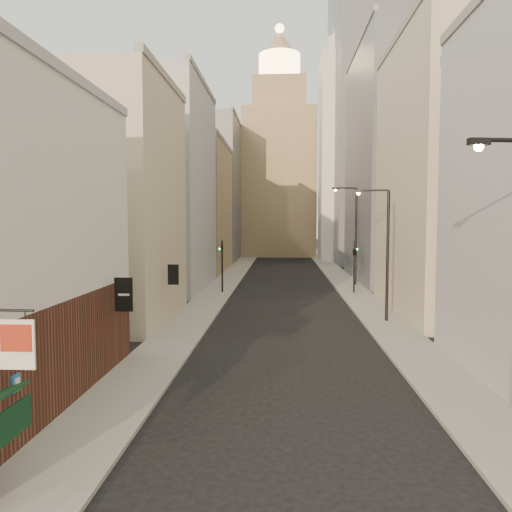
{
  "coord_description": "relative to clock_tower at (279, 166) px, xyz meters",
  "views": [
    {
      "loc": [
        -0.34,
        -7.38,
        6.84
      ],
      "look_at": [
        -1.89,
        22.08,
        4.75
      ],
      "focal_mm": 35.0,
      "sensor_mm": 36.0,
      "label": 1
    }
  ],
  "objects": [
    {
      "name": "left_bldg_wingrid",
      "position": [
        -11.0,
        -12.0,
        -5.63
      ],
      "size": [
        8.0,
        20.0,
        24.0
      ],
      "primitive_type": "cube",
      "color": "gray",
      "rests_on": "ground"
    },
    {
      "name": "traffic_light_right",
      "position": [
        7.38,
        -52.65,
        -13.87
      ],
      "size": [
        0.61,
        0.56,
        5.0
      ],
      "rotation": [
        0.0,
        0.0,
        3.18
      ],
      "color": "black",
      "rests_on": "ground"
    },
    {
      "name": "white_tower",
      "position": [
        11.0,
        -14.0,
        0.97
      ],
      "size": [
        8.0,
        8.0,
        41.5
      ],
      "color": "silver",
      "rests_on": "ground"
    },
    {
      "name": "streetlamp_far",
      "position": [
        8.1,
        -46.82,
        -11.75
      ],
      "size": [
        2.69,
        0.66,
        10.3
      ],
      "rotation": [
        0.0,
        0.0,
        0.16
      ],
      "color": "black",
      "rests_on": "ground"
    },
    {
      "name": "left_bldg_beige",
      "position": [
        -11.0,
        -66.0,
        -9.63
      ],
      "size": [
        8.0,
        12.0,
        16.0
      ],
      "primitive_type": "cube",
      "color": "#B4AA8F",
      "rests_on": "ground"
    },
    {
      "name": "left_bldg_tan",
      "position": [
        -11.0,
        -32.0,
        -9.13
      ],
      "size": [
        8.0,
        18.0,
        17.0
      ],
      "primitive_type": "cube",
      "color": "#907753",
      "rests_on": "ground"
    },
    {
      "name": "sidewalk_left",
      "position": [
        -5.5,
        -37.0,
        -17.56
      ],
      "size": [
        3.0,
        140.0,
        0.15
      ],
      "primitive_type": "cube",
      "color": "gray",
      "rests_on": "ground"
    },
    {
      "name": "traffic_light_left",
      "position": [
        -4.97,
        -52.99,
        -13.97
      ],
      "size": [
        0.57,
        0.47,
        5.0
      ],
      "rotation": [
        0.0,
        0.0,
        3.08
      ],
      "color": "black",
      "rests_on": "ground"
    },
    {
      "name": "right_bldg_wingrid",
      "position": [
        13.0,
        -42.0,
        -4.63
      ],
      "size": [
        8.0,
        20.0,
        26.0
      ],
      "primitive_type": "cube",
      "color": "gray",
      "rests_on": "ground"
    },
    {
      "name": "highrise",
      "position": [
        19.0,
        -14.0,
        8.02
      ],
      "size": [
        21.0,
        23.0,
        51.2
      ],
      "color": "gray",
      "rests_on": "ground"
    },
    {
      "name": "clock_tower",
      "position": [
        0.0,
        0.0,
        0.0
      ],
      "size": [
        14.0,
        14.0,
        44.9
      ],
      "color": "#907753",
      "rests_on": "ground"
    },
    {
      "name": "sidewalk_right",
      "position": [
        7.5,
        -37.0,
        -17.56
      ],
      "size": [
        3.0,
        140.0,
        0.15
      ],
      "primitive_type": "cube",
      "color": "gray",
      "rests_on": "ground"
    },
    {
      "name": "right_bldg_beige",
      "position": [
        13.0,
        -62.0,
        -7.63
      ],
      "size": [
        8.0,
        16.0,
        20.0
      ],
      "primitive_type": "cube",
      "color": "#B4AA8F",
      "rests_on": "ground"
    },
    {
      "name": "streetlamp_mid",
      "position": [
        7.44,
        -65.86,
        -12.54
      ],
      "size": [
        2.33,
        0.55,
        8.91
      ],
      "rotation": [
        0.0,
        0.0,
        -0.15
      ],
      "color": "black",
      "rests_on": "ground"
    },
    {
      "name": "left_bldg_grey",
      "position": [
        -11.0,
        -50.0,
        -7.63
      ],
      "size": [
        8.0,
        16.0,
        20.0
      ],
      "primitive_type": "cube",
      "color": "#9C9CA1",
      "rests_on": "ground"
    }
  ]
}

